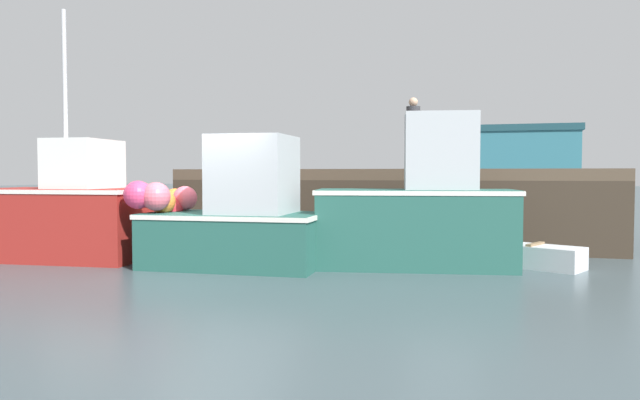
{
  "coord_description": "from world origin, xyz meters",
  "views": [
    {
      "loc": [
        4.54,
        -9.56,
        1.69
      ],
      "look_at": [
        0.99,
        3.77,
        1.08
      ],
      "focal_mm": 33.28,
      "sensor_mm": 36.0,
      "label": 1
    }
  ],
  "objects_px": {
    "fishing_boat_near_right": "(233,216)",
    "rowboat": "(535,256)",
    "fishing_boat_near_left": "(70,213)",
    "dockworker": "(413,133)",
    "fishing_boat_mid": "(420,213)"
  },
  "relations": [
    {
      "from": "fishing_boat_near_left",
      "to": "fishing_boat_near_right",
      "type": "relative_size",
      "value": 1.39
    },
    {
      "from": "rowboat",
      "to": "dockworker",
      "type": "bearing_deg",
      "value": 127.32
    },
    {
      "from": "fishing_boat_near_left",
      "to": "rowboat",
      "type": "xyz_separation_m",
      "value": [
        8.75,
        1.3,
        -0.72
      ]
    },
    {
      "from": "fishing_boat_near_right",
      "to": "dockworker",
      "type": "distance_m",
      "value": 5.71
    },
    {
      "from": "rowboat",
      "to": "dockworker",
      "type": "height_order",
      "value": "dockworker"
    },
    {
      "from": "fishing_boat_mid",
      "to": "rowboat",
      "type": "relative_size",
      "value": 2.09
    },
    {
      "from": "fishing_boat_near_left",
      "to": "fishing_boat_near_right",
      "type": "distance_m",
      "value": 3.48
    },
    {
      "from": "fishing_boat_near_right",
      "to": "rowboat",
      "type": "distance_m",
      "value": 5.49
    },
    {
      "from": "fishing_boat_mid",
      "to": "rowboat",
      "type": "distance_m",
      "value": 2.24
    },
    {
      "from": "fishing_boat_near_left",
      "to": "dockworker",
      "type": "distance_m",
      "value": 7.95
    },
    {
      "from": "fishing_boat_near_right",
      "to": "rowboat",
      "type": "bearing_deg",
      "value": 14.54
    },
    {
      "from": "fishing_boat_near_left",
      "to": "rowboat",
      "type": "bearing_deg",
      "value": 8.45
    },
    {
      "from": "fishing_boat_near_left",
      "to": "rowboat",
      "type": "relative_size",
      "value": 2.76
    },
    {
      "from": "fishing_boat_near_right",
      "to": "fishing_boat_mid",
      "type": "distance_m",
      "value": 3.35
    },
    {
      "from": "fishing_boat_mid",
      "to": "rowboat",
      "type": "xyz_separation_m",
      "value": [
        2.01,
        0.61,
        -0.79
      ]
    }
  ]
}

